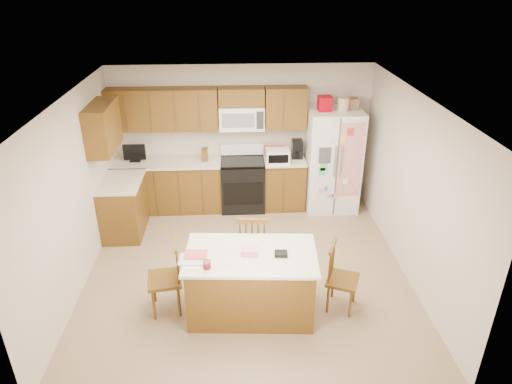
{
  "coord_description": "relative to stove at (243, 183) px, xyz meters",
  "views": [
    {
      "loc": [
        -0.16,
        -5.43,
        3.93
      ],
      "look_at": [
        0.15,
        0.35,
        1.07
      ],
      "focal_mm": 32.0,
      "sensor_mm": 36.0,
      "label": 1
    }
  ],
  "objects": [
    {
      "name": "room_shell",
      "position": [
        0.0,
        -1.94,
        0.97
      ],
      "size": [
        4.6,
        4.6,
        2.52
      ],
      "color": "beige",
      "rests_on": "ground"
    },
    {
      "name": "ground",
      "position": [
        0.0,
        -1.94,
        -0.47
      ],
      "size": [
        4.5,
        4.5,
        0.0
      ],
      "primitive_type": "plane",
      "color": "#95845E",
      "rests_on": "ground"
    },
    {
      "name": "cabinetry",
      "position": [
        -0.98,
        -0.15,
        0.44
      ],
      "size": [
        3.36,
        1.56,
        2.15
      ],
      "color": "brown",
      "rests_on": "ground"
    },
    {
      "name": "stove",
      "position": [
        0.0,
        0.0,
        0.0
      ],
      "size": [
        0.76,
        0.65,
        1.13
      ],
      "color": "black",
      "rests_on": "ground"
    },
    {
      "name": "island",
      "position": [
        0.02,
        -2.82,
        -0.04
      ],
      "size": [
        1.67,
        1.02,
        0.95
      ],
      "color": "brown",
      "rests_on": "ground"
    },
    {
      "name": "refrigerator",
      "position": [
        1.57,
        -0.06,
        0.45
      ],
      "size": [
        0.9,
        0.79,
        2.04
      ],
      "color": "white",
      "rests_on": "ground"
    },
    {
      "name": "windsor_chair_left",
      "position": [
        -1.02,
        -2.72,
        -0.01
      ],
      "size": [
        0.46,
        0.48,
        0.99
      ],
      "color": "brown",
      "rests_on": "ground"
    },
    {
      "name": "windsor_chair_right",
      "position": [
        1.15,
        -2.8,
        -0.04
      ],
      "size": [
        0.5,
        0.51,
        0.91
      ],
      "color": "brown",
      "rests_on": "ground"
    },
    {
      "name": "windsor_chair_back",
      "position": [
        0.08,
        -2.13,
        0.01
      ],
      "size": [
        0.48,
        0.46,
        1.03
      ],
      "color": "brown",
      "rests_on": "ground"
    }
  ]
}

